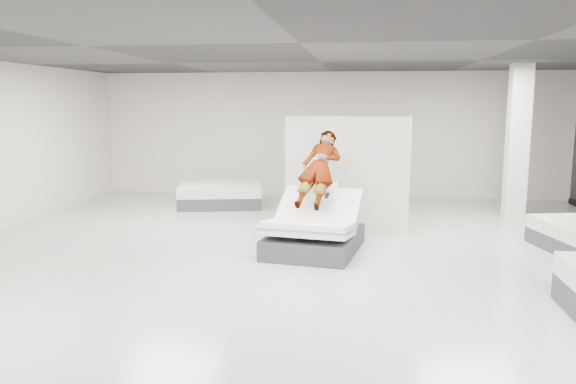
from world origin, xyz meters
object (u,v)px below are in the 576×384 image
at_px(hero_bed, 314,231).
at_px(column, 517,143).
at_px(person, 319,180).
at_px(divider_panel, 346,174).
at_px(remote, 327,195).
at_px(flat_bed_left_far, 221,195).

relative_size(hero_bed, column, 0.63).
xyz_separation_m(hero_bed, person, (0.05, 0.31, 0.81)).
xyz_separation_m(person, divider_panel, (0.39, 1.30, -0.06)).
bearing_deg(divider_panel, column, 34.59).
xyz_separation_m(remote, flat_bed_left_far, (-2.77, 3.85, -0.69)).
bearing_deg(flat_bed_left_far, divider_panel, -35.90).
bearing_deg(person, flat_bed_left_far, 136.15).
distance_m(divider_panel, flat_bed_left_far, 3.80).
bearing_deg(column, remote, -139.12).
bearing_deg(divider_panel, remote, -86.86).
xyz_separation_m(remote, column, (3.69, 3.19, 0.65)).
xyz_separation_m(divider_panel, flat_bed_left_far, (-3.00, 2.17, -0.82)).
relative_size(hero_bed, divider_panel, 0.84).
relative_size(person, flat_bed_left_far, 0.78).
distance_m(remote, divider_panel, 1.70).
bearing_deg(flat_bed_left_far, hero_bed, -55.89).
bearing_deg(column, person, -143.85).
relative_size(flat_bed_left_far, column, 0.67).
distance_m(person, flat_bed_left_far, 4.44).
relative_size(person, remote, 11.98).
height_order(remote, divider_panel, divider_panel).
bearing_deg(remote, column, 50.08).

